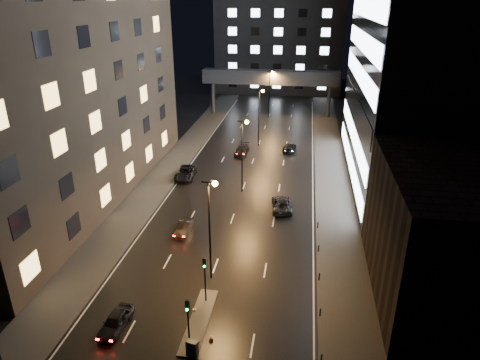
{
  "coord_description": "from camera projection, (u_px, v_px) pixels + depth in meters",
  "views": [
    {
      "loc": [
        7.9,
        -25.1,
        24.77
      ],
      "look_at": [
        0.53,
        22.71,
        4.0
      ],
      "focal_mm": 32.0,
      "sensor_mm": 36.0,
      "label": 1
    }
  ],
  "objects": [
    {
      "name": "ground",
      "position": [
        253.0,
        161.0,
        70.0
      ],
      "size": [
        160.0,
        160.0,
        0.0
      ],
      "primitive_type": "plane",
      "color": "black",
      "rests_on": "ground"
    },
    {
      "name": "sidewalk_left",
      "position": [
        170.0,
        167.0,
        67.18
      ],
      "size": [
        5.0,
        110.0,
        0.15
      ],
      "primitive_type": "cube",
      "color": "#383533",
      "rests_on": "ground"
    },
    {
      "name": "sidewalk_right",
      "position": [
        332.0,
        177.0,
        63.68
      ],
      "size": [
        5.0,
        110.0,
        0.15
      ],
      "primitive_type": "cube",
      "color": "#383533",
      "rests_on": "ground"
    },
    {
      "name": "building_left",
      "position": [
        50.0,
        40.0,
        50.73
      ],
      "size": [
        15.0,
        48.0,
        40.0
      ],
      "primitive_type": "cube",
      "color": "#2D2319",
      "rests_on": "ground"
    },
    {
      "name": "building_right_low",
      "position": [
        440.0,
        234.0,
        36.68
      ],
      "size": [
        10.0,
        18.0,
        12.0
      ],
      "primitive_type": "cube",
      "color": "black",
      "rests_on": "ground"
    },
    {
      "name": "building_right_glass",
      "position": [
        447.0,
        16.0,
        53.99
      ],
      "size": [
        20.0,
        36.0,
        45.0
      ],
      "primitive_type": "cube",
      "color": "black",
      "rests_on": "ground"
    },
    {
      "name": "building_far",
      "position": [
        280.0,
        45.0,
        117.74
      ],
      "size": [
        34.0,
        14.0,
        25.0
      ],
      "primitive_type": "cube",
      "color": "#333335",
      "rests_on": "ground"
    },
    {
      "name": "skybridge",
      "position": [
        270.0,
        78.0,
        93.95
      ],
      "size": [
        30.0,
        3.0,
        10.0
      ],
      "color": "#333335",
      "rests_on": "ground"
    },
    {
      "name": "median_island",
      "position": [
        199.0,
        321.0,
        35.42
      ],
      "size": [
        1.6,
        8.0,
        0.15
      ],
      "primitive_type": "cube",
      "color": "#383533",
      "rests_on": "ground"
    },
    {
      "name": "traffic_signal_near",
      "position": [
        205.0,
        273.0,
        36.49
      ],
      "size": [
        0.28,
        0.34,
        4.4
      ],
      "color": "black",
      "rests_on": "median_island"
    },
    {
      "name": "traffic_signal_far",
      "position": [
        188.0,
        316.0,
        31.5
      ],
      "size": [
        0.28,
        0.34,
        4.4
      ],
      "color": "black",
      "rests_on": "median_island"
    },
    {
      "name": "bollard_row",
      "position": [
        320.0,
        294.0,
        37.97
      ],
      "size": [
        0.12,
        25.12,
        0.9
      ],
      "color": "black",
      "rests_on": "ground"
    },
    {
      "name": "streetlight_near",
      "position": [
        211.0,
        218.0,
        38.35
      ],
      "size": [
        1.45,
        0.5,
        10.15
      ],
      "color": "black",
      "rests_on": "ground"
    },
    {
      "name": "streetlight_mid_a",
      "position": [
        243.0,
        147.0,
        56.52
      ],
      "size": [
        1.45,
        0.5,
        10.15
      ],
      "color": "black",
      "rests_on": "ground"
    },
    {
      "name": "streetlight_mid_b",
      "position": [
        260.0,
        110.0,
        74.68
      ],
      "size": [
        1.45,
        0.5,
        10.15
      ],
      "color": "black",
      "rests_on": "ground"
    },
    {
      "name": "streetlight_far",
      "position": [
        270.0,
        88.0,
        92.84
      ],
      "size": [
        1.45,
        0.5,
        10.15
      ],
      "color": "black",
      "rests_on": "ground"
    },
    {
      "name": "car_away_a",
      "position": [
        116.0,
        321.0,
        34.44
      ],
      "size": [
        1.94,
        4.17,
        1.38
      ],
      "primitive_type": "imported",
      "rotation": [
        0.0,
        0.0,
        -0.08
      ],
      "color": "black",
      "rests_on": "ground"
    },
    {
      "name": "car_away_b",
      "position": [
        184.0,
        228.0,
        48.57
      ],
      "size": [
        1.43,
        3.88,
        1.27
      ],
      "primitive_type": "imported",
      "rotation": [
        0.0,
        0.0,
        -0.02
      ],
      "color": "black",
      "rests_on": "ground"
    },
    {
      "name": "car_away_c",
      "position": [
        186.0,
        173.0,
        63.29
      ],
      "size": [
        2.79,
        5.69,
        1.55
      ],
      "primitive_type": "imported",
      "rotation": [
        0.0,
        0.0,
        0.04
      ],
      "color": "black",
      "rests_on": "ground"
    },
    {
      "name": "car_away_d",
      "position": [
        242.0,
        150.0,
        72.85
      ],
      "size": [
        2.17,
        5.01,
        1.43
      ],
      "primitive_type": "imported",
      "rotation": [
        0.0,
        0.0,
        -0.03
      ],
      "color": "black",
      "rests_on": "ground"
    },
    {
      "name": "car_toward_a",
      "position": [
        282.0,
        204.0,
        53.86
      ],
      "size": [
        2.98,
        5.49,
        1.46
      ],
      "primitive_type": "imported",
      "rotation": [
        0.0,
        0.0,
        3.25
      ],
      "color": "black",
      "rests_on": "ground"
    },
    {
      "name": "car_toward_b",
      "position": [
        289.0,
        147.0,
        74.38
      ],
      "size": [
        2.47,
        4.84,
        1.35
      ],
      "primitive_type": "imported",
      "rotation": [
        0.0,
        0.0,
        3.01
      ],
      "color": "black",
      "rests_on": "ground"
    },
    {
      "name": "utility_cabinet",
      "position": [
        192.0,
        348.0,
        31.72
      ],
      "size": [
        0.94,
        0.62,
        1.27
      ],
      "primitive_type": "cube",
      "rotation": [
        0.0,
        0.0,
        -0.21
      ],
      "color": "#444446",
      "rests_on": "median_island"
    },
    {
      "name": "cone_a",
      "position": [
        194.0,
        310.0,
        36.35
      ],
      "size": [
        0.4,
        0.4,
        0.53
      ],
      "primitive_type": "cone",
      "rotation": [
        0.0,
        0.0,
        -0.08
      ],
      "color": "orange",
      "rests_on": "ground"
    },
    {
      "name": "cone_b",
      "position": [
        211.0,
        338.0,
        33.4
      ],
      "size": [
        0.47,
        0.47,
        0.46
      ],
      "primitive_type": "cone",
      "rotation": [
        0.0,
        0.0,
        -0.4
      ],
      "color": "#FF4D0D",
      "rests_on": "ground"
    }
  ]
}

